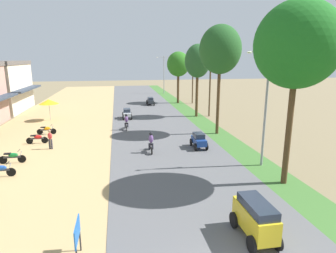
{
  "coord_description": "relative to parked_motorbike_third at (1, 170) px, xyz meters",
  "views": [
    {
      "loc": [
        -3.83,
        -6.79,
        7.3
      ],
      "look_at": [
        0.48,
        17.48,
        1.37
      ],
      "focal_mm": 30.57,
      "sensor_mm": 36.0,
      "label": 1
    }
  ],
  "objects": [
    {
      "name": "street_signboard",
      "position": [
        5.71,
        -8.62,
        0.55
      ],
      "size": [
        0.06,
        1.3,
        1.5
      ],
      "color": "#262628",
      "rests_on": "dirt_shoulder"
    },
    {
      "name": "parked_motorbike_fifth",
      "position": [
        0.36,
        7.2,
        0.0
      ],
      "size": [
        1.8,
        0.54,
        0.94
      ],
      "color": "black",
      "rests_on": "dirt_shoulder"
    },
    {
      "name": "utility_pole_far",
      "position": [
        18.83,
        16.4,
        4.13
      ],
      "size": [
        1.8,
        0.2,
        8.98
      ],
      "color": "brown",
      "rests_on": "ground"
    },
    {
      "name": "car_van_yellow",
      "position": [
        12.63,
        -8.58,
        0.47
      ],
      "size": [
        1.19,
        2.41,
        1.67
      ],
      "color": "gold",
      "rests_on": "road_strip"
    },
    {
      "name": "parked_motorbike_third",
      "position": [
        0.0,
        0.0,
        0.0
      ],
      "size": [
        1.8,
        0.54,
        0.94
      ],
      "color": "black",
      "rests_on": "dirt_shoulder"
    },
    {
      "name": "parked_motorbike_sixth",
      "position": [
        0.46,
        10.28,
        0.0
      ],
      "size": [
        1.8,
        0.54,
        0.94
      ],
      "color": "black",
      "rests_on": "dirt_shoulder"
    },
    {
      "name": "median_tree_fourth",
      "position": [
        17.16,
        27.68,
        5.72
      ],
      "size": [
        3.64,
        3.64,
        8.24
      ],
      "color": "#4C351E",
      "rests_on": "median_strip"
    },
    {
      "name": "parked_motorbike_fourth",
      "position": [
        -0.1,
        2.45,
        0.0
      ],
      "size": [
        1.8,
        0.54,
        0.94
      ],
      "color": "black",
      "rests_on": "dirt_shoulder"
    },
    {
      "name": "pedestrian_on_shoulder",
      "position": [
        1.83,
        5.4,
        0.41
      ],
      "size": [
        0.41,
        0.32,
        1.62
      ],
      "color": "#33333D",
      "rests_on": "dirt_shoulder"
    },
    {
      "name": "motorbike_ahead_third",
      "position": [
        8.14,
        10.8,
        0.3
      ],
      "size": [
        0.54,
        1.8,
        1.66
      ],
      "color": "black",
      "rests_on": "road_strip"
    },
    {
      "name": "car_sedan_silver",
      "position": [
        8.4,
        16.44,
        0.19
      ],
      "size": [
        1.1,
        2.26,
        1.19
      ],
      "color": "#B7BCC1",
      "rests_on": "road_strip"
    },
    {
      "name": "car_sedan_charcoal",
      "position": [
        12.4,
        26.2,
        0.19
      ],
      "size": [
        1.1,
        2.26,
        1.19
      ],
      "color": "#282D33",
      "rests_on": "road_strip"
    },
    {
      "name": "median_tree_nearest",
      "position": [
        16.87,
        -3.85,
        7.39
      ],
      "size": [
        4.56,
        4.56,
        10.26
      ],
      "color": "#4C351E",
      "rests_on": "median_strip"
    },
    {
      "name": "car_hatchback_blue",
      "position": [
        13.77,
        3.56,
        0.19
      ],
      "size": [
        1.04,
        2.0,
        1.23
      ],
      "color": "navy",
      "rests_on": "road_strip"
    },
    {
      "name": "utility_pole_near",
      "position": [
        19.44,
        27.07,
        3.93
      ],
      "size": [
        1.8,
        0.2,
        8.6
      ],
      "color": "brown",
      "rests_on": "ground"
    },
    {
      "name": "streetlamp_mid",
      "position": [
        16.97,
        40.79,
        3.88
      ],
      "size": [
        3.16,
        0.2,
        7.56
      ],
      "color": "gray",
      "rests_on": "median_strip"
    },
    {
      "name": "vendor_umbrella",
      "position": [
        -0.6,
        16.92,
        1.75
      ],
      "size": [
        2.2,
        2.2,
        2.52
      ],
      "color": "#99999E",
      "rests_on": "dirt_shoulder"
    },
    {
      "name": "streetlamp_near",
      "position": [
        16.97,
        -0.94,
        4.0
      ],
      "size": [
        3.16,
        0.2,
        7.79
      ],
      "color": "gray",
      "rests_on": "median_strip"
    },
    {
      "name": "median_tree_third",
      "position": [
        17.12,
        16.27,
        6.32
      ],
      "size": [
        3.13,
        3.13,
        8.9
      ],
      "color": "#4C351E",
      "rests_on": "median_strip"
    },
    {
      "name": "median_tree_second",
      "position": [
        16.83,
        7.75,
        7.45
      ],
      "size": [
        3.87,
        3.87,
        10.22
      ],
      "color": "#4C351E",
      "rests_on": "median_strip"
    },
    {
      "name": "motorbike_ahead_second",
      "position": [
        9.76,
        3.14,
        0.3
      ],
      "size": [
        0.54,
        1.8,
        1.66
      ],
      "color": "black",
      "rests_on": "road_strip"
    }
  ]
}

